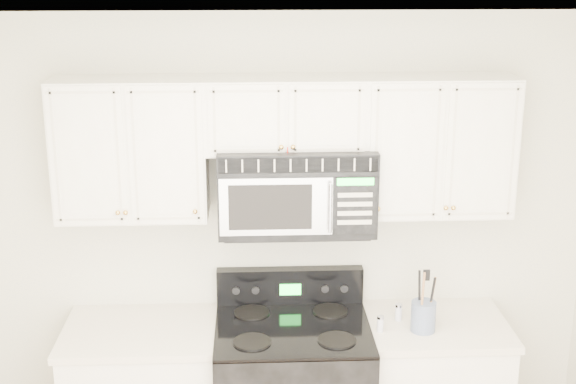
{
  "coord_description": "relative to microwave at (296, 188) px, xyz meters",
  "views": [
    {
      "loc": [
        -0.18,
        -2.58,
        2.91
      ],
      "look_at": [
        0.0,
        1.3,
        1.73
      ],
      "focal_mm": 50.0,
      "sensor_mm": 36.0,
      "label": 1
    }
  ],
  "objects": [
    {
      "name": "upper_cabinets",
      "position": [
        -0.05,
        0.05,
        0.25
      ],
      "size": [
        2.44,
        0.37,
        0.75
      ],
      "color": "silver",
      "rests_on": "ground"
    },
    {
      "name": "microwave",
      "position": [
        0.0,
        0.0,
        0.0
      ],
      "size": [
        0.83,
        0.47,
        0.46
      ],
      "color": "black",
      "rests_on": "ground"
    },
    {
      "name": "utensil_crock",
      "position": [
        0.68,
        -0.2,
        -0.67
      ],
      "size": [
        0.13,
        0.13,
        0.36
      ],
      "color": "slate",
      "rests_on": "base_cabinet_right"
    },
    {
      "name": "shaker_salt",
      "position": [
        0.45,
        -0.2,
        -0.71
      ],
      "size": [
        0.04,
        0.04,
        0.09
      ],
      "color": "#B1AEBF",
      "rests_on": "base_cabinet_right"
    },
    {
      "name": "shaker_pepper",
      "position": [
        0.57,
        -0.07,
        -0.71
      ],
      "size": [
        0.04,
        0.04,
        0.1
      ],
      "color": "#B1AEBF",
      "rests_on": "base_cabinet_right"
    }
  ]
}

